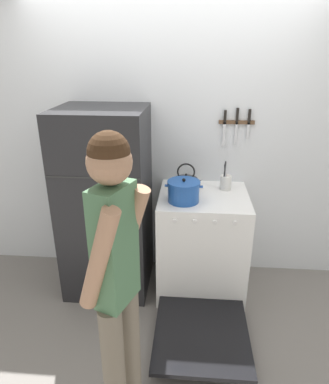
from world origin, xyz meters
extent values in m
plane|color=slate|center=(0.00, 0.00, 0.00)|extent=(14.00, 14.00, 0.00)
cube|color=silver|center=(0.00, 0.03, 1.27)|extent=(10.00, 0.06, 2.55)
cube|color=black|center=(-0.55, -0.34, 0.83)|extent=(0.73, 0.68, 1.66)
cube|color=#2D2D2D|center=(-0.55, -0.68, 1.19)|extent=(0.72, 0.01, 0.01)
cylinder|color=#B2B5BA|center=(-0.33, -0.70, 0.73)|extent=(0.02, 0.02, 0.53)
cube|color=white|center=(0.30, -0.35, 0.47)|extent=(0.76, 0.69, 0.94)
cube|color=black|center=(0.30, -0.35, 0.93)|extent=(0.75, 0.68, 0.02)
cube|color=black|center=(0.30, -0.67, 0.46)|extent=(0.66, 0.05, 0.72)
cylinder|color=black|center=(0.13, -0.49, 0.94)|extent=(0.22, 0.22, 0.01)
cylinder|color=black|center=(0.47, -0.49, 0.94)|extent=(0.22, 0.22, 0.01)
cylinder|color=black|center=(0.13, -0.21, 0.94)|extent=(0.22, 0.22, 0.01)
cylinder|color=black|center=(0.47, -0.21, 0.94)|extent=(0.22, 0.22, 0.01)
cylinder|color=silver|center=(0.07, -0.71, 0.87)|extent=(0.04, 0.02, 0.04)
cylinder|color=silver|center=(0.22, -0.71, 0.87)|extent=(0.04, 0.02, 0.04)
cylinder|color=silver|center=(0.38, -0.71, 0.87)|extent=(0.04, 0.02, 0.04)
cylinder|color=silver|center=(0.53, -0.71, 0.87)|extent=(0.04, 0.02, 0.04)
cube|color=black|center=(0.30, -1.07, 0.12)|extent=(0.70, 0.76, 0.04)
cube|color=#99999E|center=(0.30, -0.43, 0.42)|extent=(0.62, 0.38, 0.01)
cylinder|color=#1E4C9E|center=(0.13, -0.49, 1.02)|extent=(0.25, 0.25, 0.15)
cylinder|color=#1E4C9E|center=(0.13, -0.49, 1.10)|extent=(0.27, 0.27, 0.02)
sphere|color=black|center=(0.13, -0.49, 1.12)|extent=(0.03, 0.03, 0.03)
cylinder|color=#1E4C9E|center=(-0.01, -0.49, 1.07)|extent=(0.03, 0.02, 0.02)
cylinder|color=#1E4C9E|center=(0.27, -0.49, 1.07)|extent=(0.03, 0.02, 0.02)
cylinder|color=black|center=(0.14, -0.21, 0.99)|extent=(0.21, 0.21, 0.10)
cone|color=black|center=(0.14, -0.21, 1.05)|extent=(0.20, 0.20, 0.02)
sphere|color=black|center=(0.14, -0.21, 1.07)|extent=(0.02, 0.02, 0.02)
cone|color=black|center=(0.24, -0.21, 1.00)|extent=(0.11, 0.03, 0.09)
torus|color=black|center=(0.14, -0.21, 1.09)|extent=(0.16, 0.01, 0.16)
cylinder|color=silver|center=(0.49, -0.20, 1.00)|extent=(0.10, 0.10, 0.13)
cylinder|color=#9E7547|center=(0.49, -0.20, 1.07)|extent=(0.03, 0.03, 0.20)
cylinder|color=#232326|center=(0.47, -0.22, 1.08)|extent=(0.02, 0.02, 0.24)
cylinder|color=#B2B5BA|center=(0.48, -0.23, 1.08)|extent=(0.01, 0.05, 0.23)
cylinder|color=#4C4C51|center=(0.48, -0.21, 1.07)|extent=(0.04, 0.03, 0.21)
cylinder|color=#C63D33|center=(0.49, -0.19, 1.07)|extent=(0.02, 0.03, 0.21)
cylinder|color=#6B6051|center=(-0.21, -1.69, 0.43)|extent=(0.13, 0.13, 0.86)
cylinder|color=#6B6051|center=(-0.15, -1.53, 0.43)|extent=(0.13, 0.13, 0.86)
cube|color=#47704C|center=(-0.18, -1.61, 1.19)|extent=(0.21, 0.28, 0.65)
cylinder|color=#A87A5B|center=(-0.23, -1.74, 1.19)|extent=(0.27, 0.17, 0.57)
cylinder|color=#A87A5B|center=(-0.13, -1.49, 1.19)|extent=(0.27, 0.17, 0.57)
sphere|color=#A87A5B|center=(-0.18, -1.61, 1.62)|extent=(0.21, 0.21, 0.21)
sphere|color=#382314|center=(-0.18, -1.61, 1.67)|extent=(0.19, 0.19, 0.19)
cube|color=brown|center=(0.57, -0.01, 1.50)|extent=(0.31, 0.02, 0.03)
cube|color=silver|center=(0.46, -0.02, 1.39)|extent=(0.02, 0.00, 0.21)
cube|color=black|center=(0.46, -0.02, 1.55)|extent=(0.02, 0.02, 0.10)
cube|color=silver|center=(0.57, -0.02, 1.40)|extent=(0.02, 0.00, 0.20)
cube|color=black|center=(0.57, -0.02, 1.56)|extent=(0.02, 0.02, 0.12)
cube|color=silver|center=(0.67, -0.02, 1.43)|extent=(0.02, 0.00, 0.14)
cube|color=black|center=(0.67, -0.02, 1.56)|extent=(0.02, 0.02, 0.12)
camera|label=1|loc=(0.18, -3.04, 2.09)|focal=32.00mm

